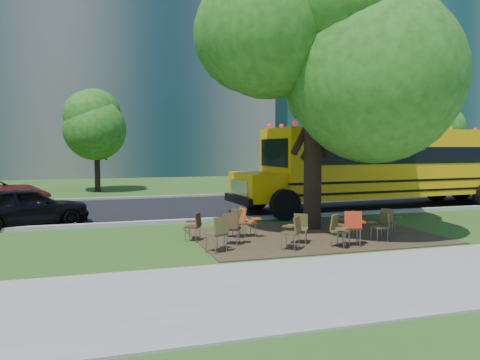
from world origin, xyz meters
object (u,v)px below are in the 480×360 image
object	(u,v)px
chair_7	(389,219)
chair_8	(195,224)
main_tree	(314,59)
chair_5	(339,228)
chair_6	(381,224)
chair_10	(247,219)
chair_4	(353,224)
chair_0	(219,230)
chair_11	(348,221)
school_bus	(401,163)
chair_1	(232,225)
chair_9	(235,220)
black_car	(26,207)
chair_3	(300,226)
chair_2	(293,229)

from	to	relation	value
chair_7	chair_8	bearing A→B (deg)	-139.43
main_tree	chair_8	bearing A→B (deg)	-168.81
chair_5	chair_6	size ratio (longest dim) A/B	1.06
chair_10	chair_7	bearing A→B (deg)	70.98
chair_4	chair_5	size ratio (longest dim) A/B	1.12
chair_0	chair_11	size ratio (longest dim) A/B	1.12
school_bus	main_tree	bearing A→B (deg)	-151.83
main_tree	chair_6	xyz separation A→B (m)	(0.90, -2.41, -4.85)
chair_0	chair_7	world-z (taller)	chair_0
chair_1	chair_9	size ratio (longest dim) A/B	1.06
chair_1	black_car	world-z (taller)	black_car
main_tree	chair_9	distance (m)	5.62
chair_5	chair_0	bearing A→B (deg)	-42.30
chair_3	chair_7	world-z (taller)	chair_3
main_tree	chair_11	bearing A→B (deg)	-81.99
chair_2	chair_11	world-z (taller)	chair_2
main_tree	black_car	bearing A→B (deg)	160.19
chair_0	main_tree	bearing A→B (deg)	7.05
chair_0	chair_1	bearing A→B (deg)	25.37
chair_2	chair_6	world-z (taller)	chair_2
chair_1	chair_5	xyz separation A→B (m)	(2.55, -1.08, -0.01)
chair_4	chair_9	bearing A→B (deg)	160.71
main_tree	chair_7	distance (m)	5.40
main_tree	school_bus	distance (m)	7.88
chair_11	black_car	world-z (taller)	black_car
black_car	main_tree	bearing A→B (deg)	-126.43
chair_8	black_car	size ratio (longest dim) A/B	0.20
chair_5	chair_8	xyz separation A→B (m)	(-3.38, 1.99, -0.05)
chair_0	chair_6	distance (m)	4.62
chair_2	chair_8	bearing A→B (deg)	90.18
black_car	chair_4	bearing A→B (deg)	-141.21
chair_4	chair_7	xyz separation A→B (m)	(1.90, 1.15, -0.10)
main_tree	chair_3	distance (m)	5.43
chair_3	chair_10	xyz separation A→B (m)	(-1.09, 1.27, 0.03)
chair_5	chair_6	world-z (taller)	chair_5
main_tree	chair_5	distance (m)	5.60
chair_0	chair_7	distance (m)	5.49
chair_4	chair_10	size ratio (longest dim) A/B	1.11
main_tree	chair_3	xyz separation A→B (m)	(-1.36, -2.02, -4.85)
chair_4	chair_9	distance (m)	3.32
school_bus	chair_2	distance (m)	10.30
chair_5	chair_11	size ratio (longest dim) A/B	1.06
chair_2	chair_1	bearing A→B (deg)	94.20
chair_5	school_bus	bearing A→B (deg)	-170.86
chair_7	chair_0	bearing A→B (deg)	-122.96
school_bus	chair_7	world-z (taller)	school_bus
chair_3	black_car	world-z (taller)	black_car
chair_2	chair_3	size ratio (longest dim) A/B	1.08
chair_4	chair_11	distance (m)	1.07
main_tree	school_bus	bearing A→B (deg)	31.90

